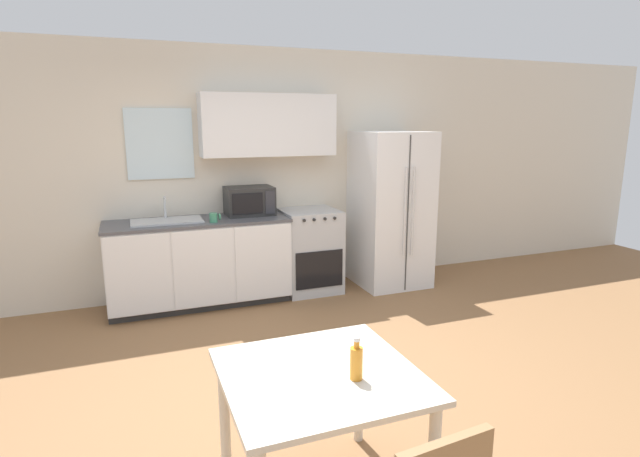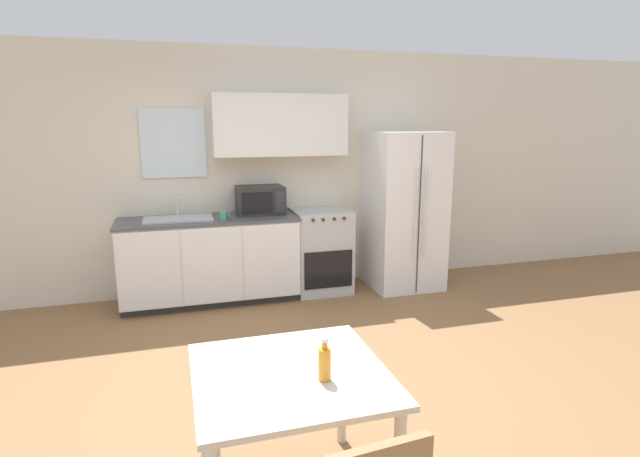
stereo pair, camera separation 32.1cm
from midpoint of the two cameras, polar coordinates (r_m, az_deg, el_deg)
The scene contains 10 objects.
ground_plane at distance 3.84m, azimuth -3.71°, elevation -17.68°, with size 12.00×12.00×0.00m, color olive.
wall_back at distance 5.64m, azimuth -10.77°, elevation 7.00°, with size 12.00×0.38×2.70m.
kitchen_counter at distance 5.43m, azimuth -15.25°, elevation -3.75°, with size 1.85×0.65×0.91m.
oven_range at distance 5.68m, azimuth -2.79°, elevation -2.55°, with size 0.62×0.62×0.94m.
refrigerator at distance 5.89m, azimuth 6.51°, elevation 2.19°, with size 0.79×0.82×1.80m.
kitchen_sink at distance 5.31m, azimuth -18.78°, elevation 0.87°, with size 0.70×0.38×0.24m.
microwave at distance 5.48m, azimuth -9.75°, elevation 3.13°, with size 0.51×0.37×0.30m.
coffee_mug at distance 5.15m, azimuth -13.76°, elevation 1.21°, with size 0.11×0.08×0.09m.
dining_table at distance 2.56m, azimuth -3.81°, elevation -18.26°, with size 0.93×0.90×0.72m.
drink_bottle at distance 2.41m, azimuth 0.24°, elevation -15.08°, with size 0.06×0.06×0.21m.
Camera 1 is at (-1.13, -3.13, 1.91)m, focal length 28.00 mm.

